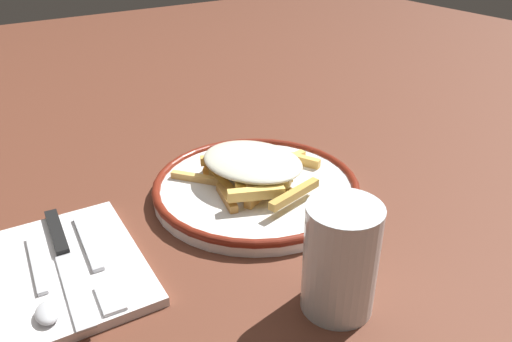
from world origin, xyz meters
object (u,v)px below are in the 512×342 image
napkin (68,268)px  water_glass (340,259)px  plate (256,187)px  knife (63,252)px  fork (95,260)px  spoon (43,292)px  fries_heap (253,166)px

napkin → water_glass: 0.29m
plate → knife: plate is taller
fork → water_glass: water_glass is taller
spoon → fries_heap: bearing=-167.2°
plate → water_glass: 0.23m
fork → water_glass: size_ratio=1.57×
knife → water_glass: (-0.20, 0.21, 0.04)m
fork → knife: knife is taller
plate → knife: bearing=1.1°
fries_heap → napkin: (0.25, 0.03, -0.04)m
plate → fries_heap: bearing=-87.6°
napkin → knife: size_ratio=0.96×
knife → water_glass: 0.30m
fork → spoon: size_ratio=1.16×
fork → plate: bearing=-171.1°
spoon → fork: bearing=-158.8°
water_glass → knife: bearing=-46.1°
fork → water_glass: 0.26m
fries_heap → napkin: size_ratio=0.99×
fries_heap → fork: fries_heap is taller
fries_heap → knife: bearing=2.6°
napkin → knife: knife is taller
plate → fries_heap: (0.00, -0.01, 0.03)m
fork → fries_heap: bearing=-169.4°
plate → spoon: size_ratio=1.79×
fork → spoon: bearing=21.2°
fork → spoon: 0.06m
plate → spoon: same height
fries_heap → water_glass: 0.23m
spoon → plate: bearing=-168.5°
plate → water_glass: (0.05, 0.22, 0.05)m
plate → water_glass: bearing=77.3°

